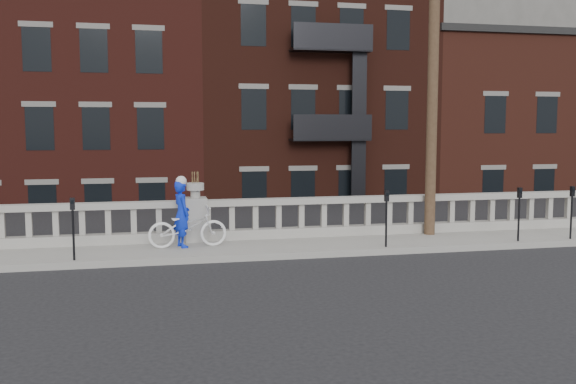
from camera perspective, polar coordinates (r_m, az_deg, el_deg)
name	(u,v)px	position (r m, az deg, el deg)	size (l,w,h in m)	color
ground	(212,284)	(12.61, -6.79, -8.11)	(120.00, 120.00, 0.00)	black
sidewalk	(199,251)	(15.51, -7.90, -5.20)	(32.00, 2.20, 0.15)	#9B9890
balustrade	(196,222)	(16.35, -8.20, -2.62)	(28.00, 0.34, 1.03)	#9B9890
planter_pedestal	(196,214)	(16.33, -8.21, -1.96)	(0.55, 0.55, 1.76)	#9B9890
lower_level	(179,134)	(35.27, -9.68, 5.12)	(80.00, 44.00, 20.80)	#605E59
utility_pole	(434,41)	(17.56, 12.82, 12.91)	(1.60, 0.28, 10.00)	#422D1E
parking_meter_b	(73,221)	(14.56, -18.57, -2.50)	(0.10, 0.09, 1.36)	black
parking_meter_c	(386,212)	(15.52, 8.74, -1.76)	(0.10, 0.09, 1.36)	black
parking_meter_d	(519,208)	(17.11, 19.86, -1.34)	(0.10, 0.09, 1.36)	black
parking_meter_e	(572,206)	(17.96, 23.91, -1.17)	(0.10, 0.09, 1.36)	black
bicycle	(188,227)	(15.54, -8.91, -3.08)	(0.65, 1.87, 0.98)	white
cyclist	(182,214)	(15.53, -9.43, -1.93)	(0.58, 0.38, 1.60)	#0D28D0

